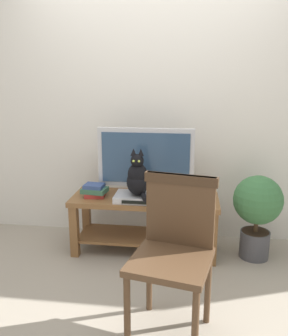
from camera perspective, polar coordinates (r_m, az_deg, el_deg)
name	(u,v)px	position (r m, az deg, el deg)	size (l,w,h in m)	color
ground_plane	(143,282)	(2.95, -0.21, -17.50)	(12.00, 12.00, 0.00)	gray
back_wall	(156,92)	(3.47, 1.98, 11.85)	(7.00, 0.12, 2.80)	silver
tv_stand	(145,214)	(3.26, 0.12, -7.20)	(1.29, 0.47, 0.51)	brown
tv	(146,160)	(3.17, 0.27, 1.26)	(0.84, 0.20, 0.60)	#B7B7BC
media_box	(138,197)	(3.12, -0.93, -4.61)	(0.39, 0.27, 0.05)	#BCBCC1
cat	(138,178)	(3.05, -0.96, -1.58)	(0.20, 0.34, 0.41)	black
wooden_chair	(175,243)	(2.24, 4.82, -11.73)	(0.54, 0.54, 0.97)	#513823
book_stack	(95,190)	(3.23, -7.77, -3.52)	(0.23, 0.19, 0.11)	#B2332D
potted_plant	(257,208)	(3.25, 17.40, -6.05)	(0.42, 0.42, 0.74)	#47474C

